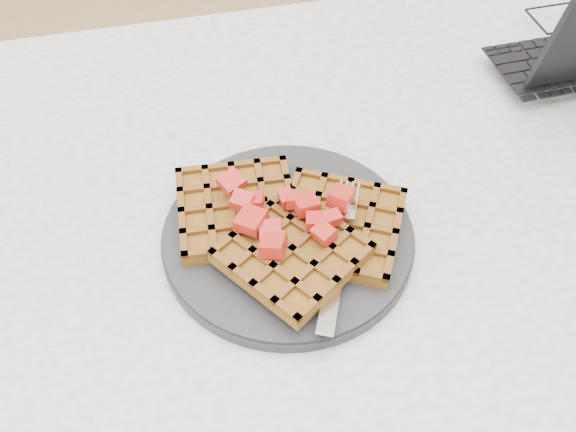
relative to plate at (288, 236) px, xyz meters
The scene contains 5 objects.
table 0.18m from the plate, 13.54° to the left, with size 1.20×0.80×0.75m.
plate is the anchor object (origin of this frame).
waffles 0.02m from the plate, 87.49° to the right, with size 0.24×0.22×0.03m.
strawberry_pile 0.05m from the plate, 36.87° to the left, with size 0.15×0.15×0.02m, color #950400, non-canonical shape.
fork 0.06m from the plate, 43.51° to the right, with size 0.02×0.18×0.02m, color silver, non-canonical shape.
Camera 1 is at (-0.22, -0.42, 1.27)m, focal length 40.00 mm.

